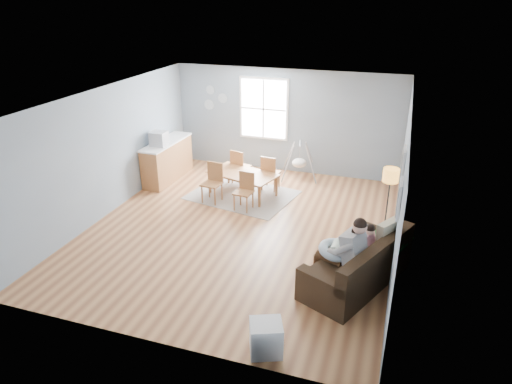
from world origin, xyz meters
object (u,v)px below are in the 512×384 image
(sofa, at_px, (359,268))
(monitor, at_px, (159,139))
(toddler, at_px, (364,240))
(chair_ne, at_px, (270,171))
(chair_se, at_px, (245,189))
(storage_cube, at_px, (265,338))
(counter, at_px, (168,160))
(floor_lamp, at_px, (390,181))
(baby_swing, at_px, (299,162))
(dining_table, at_px, (242,184))
(chair_nw, at_px, (239,165))
(chair_sw, at_px, (213,180))
(father, at_px, (344,250))

(sofa, distance_m, monitor, 5.99)
(sofa, height_order, toddler, toddler)
(chair_ne, bearing_deg, chair_se, -101.62)
(storage_cube, height_order, counter, counter)
(floor_lamp, bearing_deg, toddler, -100.84)
(chair_ne, bearing_deg, storage_cube, -74.05)
(storage_cube, xyz_separation_m, counter, (-4.19, 5.15, 0.27))
(counter, distance_m, baby_swing, 3.39)
(counter, bearing_deg, dining_table, -10.13)
(chair_nw, bearing_deg, dining_table, -64.43)
(chair_sw, relative_size, chair_se, 1.08)
(floor_lamp, xyz_separation_m, storage_cube, (-1.31, -3.67, -0.98))
(chair_nw, bearing_deg, chair_se, -64.93)
(dining_table, bearing_deg, sofa, -26.28)
(chair_se, xyz_separation_m, counter, (-2.46, 1.04, 0.04))
(storage_cube, distance_m, chair_ne, 5.47)
(floor_lamp, bearing_deg, chair_ne, 150.64)
(father, relative_size, chair_ne, 1.54)
(toddler, relative_size, storage_cube, 1.51)
(dining_table, relative_size, counter, 0.87)
(father, distance_m, baby_swing, 4.89)
(chair_ne, bearing_deg, sofa, -52.50)
(monitor, relative_size, baby_swing, 0.35)
(chair_se, bearing_deg, sofa, -37.95)
(sofa, height_order, floor_lamp, floor_lamp)
(floor_lamp, relative_size, chair_se, 1.74)
(toddler, relative_size, chair_sw, 0.89)
(toddler, height_order, counter, toddler)
(toddler, height_order, storage_cube, toddler)
(sofa, bearing_deg, father, -138.52)
(chair_sw, height_order, monitor, monitor)
(storage_cube, relative_size, dining_table, 0.34)
(chair_se, distance_m, monitor, 2.65)
(dining_table, bearing_deg, father, -30.88)
(sofa, distance_m, storage_cube, 2.22)
(chair_sw, xyz_separation_m, counter, (-1.63, 0.87, -0.00))
(dining_table, bearing_deg, chair_se, -49.18)
(father, xyz_separation_m, chair_sw, (-3.32, 2.53, -0.21))
(sofa, distance_m, baby_swing, 4.78)
(sofa, bearing_deg, baby_swing, 115.04)
(floor_lamp, relative_size, dining_table, 0.93)
(father, relative_size, toddler, 1.67)
(chair_sw, bearing_deg, dining_table, 42.29)
(storage_cube, relative_size, baby_swing, 0.49)
(storage_cube, height_order, chair_nw, chair_nw)
(storage_cube, bearing_deg, toddler, 65.00)
(storage_cube, bearing_deg, father, 66.52)
(floor_lamp, relative_size, counter, 0.81)
(monitor, bearing_deg, floor_lamp, -11.69)
(monitor, bearing_deg, toddler, -26.67)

